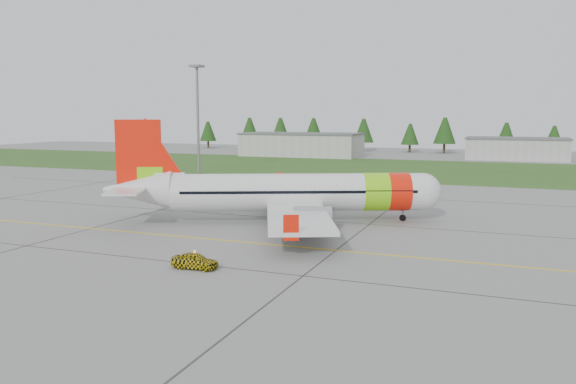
% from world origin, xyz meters
% --- Properties ---
extents(ground, '(320.00, 320.00, 0.00)m').
position_xyz_m(ground, '(0.00, 0.00, 0.00)').
color(ground, gray).
rests_on(ground, ground).
extents(aircraft, '(33.26, 31.57, 10.62)m').
position_xyz_m(aircraft, '(1.94, 18.50, 3.06)').
color(aircraft, silver).
rests_on(aircraft, ground).
extents(follow_me_car, '(1.26, 1.46, 3.43)m').
position_xyz_m(follow_me_car, '(2.06, -1.04, 1.72)').
color(follow_me_car, yellow).
rests_on(follow_me_car, ground).
extents(service_van, '(1.81, 1.76, 4.11)m').
position_xyz_m(service_van, '(-40.08, 56.72, 2.05)').
color(service_van, silver).
rests_on(service_van, ground).
extents(grass_strip, '(320.00, 50.00, 0.03)m').
position_xyz_m(grass_strip, '(0.00, 82.00, 0.01)').
color(grass_strip, '#30561E').
rests_on(grass_strip, ground).
extents(taxi_guideline, '(120.00, 0.25, 0.02)m').
position_xyz_m(taxi_guideline, '(0.00, 8.00, 0.01)').
color(taxi_guideline, gold).
rests_on(taxi_guideline, ground).
extents(hangar_west, '(32.00, 14.00, 6.00)m').
position_xyz_m(hangar_west, '(-30.00, 110.00, 3.00)').
color(hangar_west, '#A8A8A3').
rests_on(hangar_west, ground).
extents(hangar_east, '(24.00, 12.00, 5.20)m').
position_xyz_m(hangar_east, '(25.00, 118.00, 2.60)').
color(hangar_east, '#A8A8A3').
rests_on(hangar_east, ground).
extents(floodlight_mast, '(0.50, 0.50, 20.00)m').
position_xyz_m(floodlight_mast, '(-32.00, 58.00, 10.00)').
color(floodlight_mast, slate).
rests_on(floodlight_mast, ground).
extents(treeline, '(160.00, 8.00, 10.00)m').
position_xyz_m(treeline, '(0.00, 138.00, 5.00)').
color(treeline, '#1C3F14').
rests_on(treeline, ground).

